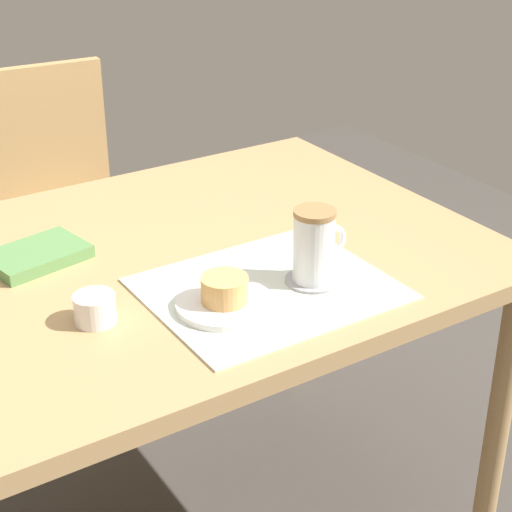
{
  "coord_description": "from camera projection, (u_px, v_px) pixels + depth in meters",
  "views": [
    {
      "loc": [
        -0.66,
        -1.32,
        1.47
      ],
      "look_at": [
        0.08,
        -0.17,
        0.78
      ],
      "focal_mm": 60.0,
      "sensor_mm": 36.0,
      "label": 1
    }
  ],
  "objects": [
    {
      "name": "wooden_chair",
      "position": [
        58.0,
        221.0,
        2.37
      ],
      "size": [
        0.45,
        0.45,
        0.9
      ],
      "rotation": [
        0.0,
        0.0,
        3.07
      ],
      "color": "tan",
      "rests_on": "ground_plane"
    },
    {
      "name": "sugar_bowl",
      "position": [
        95.0,
        309.0,
        1.41
      ],
      "size": [
        0.07,
        0.07,
        0.05
      ],
      "primitive_type": "cylinder",
      "color": "white",
      "rests_on": "dining_table"
    },
    {
      "name": "dining_table",
      "position": [
        176.0,
        288.0,
        1.68
      ],
      "size": [
        1.2,
        0.88,
        0.73
      ],
      "color": "tan",
      "rests_on": "ground_plane"
    },
    {
      "name": "pastry_plate",
      "position": [
        225.0,
        304.0,
        1.46
      ],
      "size": [
        0.17,
        0.17,
        0.01
      ],
      "primitive_type": "cylinder",
      "color": "white",
      "rests_on": "placemat"
    },
    {
      "name": "pastry",
      "position": [
        225.0,
        289.0,
        1.44
      ],
      "size": [
        0.08,
        0.08,
        0.05
      ],
      "primitive_type": "cylinder",
      "color": "#E0A860",
      "rests_on": "pastry_plate"
    },
    {
      "name": "small_book",
      "position": [
        37.0,
        255.0,
        1.62
      ],
      "size": [
        0.2,
        0.16,
        0.02
      ],
      "primitive_type": "cube",
      "rotation": [
        0.0,
        0.0,
        0.19
      ],
      "color": "#598C4C",
      "rests_on": "dining_table"
    },
    {
      "name": "coffee_mug",
      "position": [
        315.0,
        245.0,
        1.51
      ],
      "size": [
        0.11,
        0.08,
        0.13
      ],
      "color": "white",
      "rests_on": "coffee_coaster"
    },
    {
      "name": "placemat",
      "position": [
        268.0,
        289.0,
        1.52
      ],
      "size": [
        0.42,
        0.35,
        0.0
      ],
      "primitive_type": "cube",
      "color": "silver",
      "rests_on": "dining_table"
    },
    {
      "name": "coffee_coaster",
      "position": [
        313.0,
        280.0,
        1.54
      ],
      "size": [
        0.1,
        0.1,
        0.0
      ],
      "primitive_type": "cylinder",
      "color": "#99999E",
      "rests_on": "placemat"
    }
  ]
}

